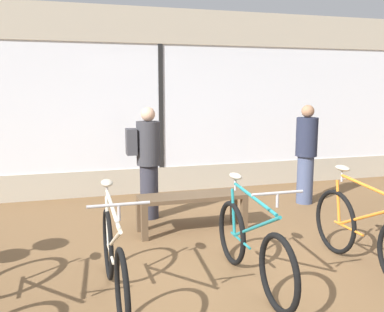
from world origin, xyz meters
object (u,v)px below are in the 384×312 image
display_bench (192,201)px  customer_by_window (147,159)px  bicycle_left (114,260)px  bicycle_right (366,233)px  customer_near_rack (306,153)px  bicycle_center (252,246)px

display_bench → customer_by_window: bearing=121.9°
bicycle_left → customer_by_window: (0.74, 2.35, 0.46)m
bicycle_right → customer_near_rack: bearing=72.1°
bicycle_left → customer_near_rack: 4.14m
bicycle_left → customer_near_rack: (3.33, 2.42, 0.44)m
customer_near_rack → bicycle_center: bearing=-130.0°
bicycle_left → bicycle_right: bicycle_right is taller
bicycle_center → customer_near_rack: customer_near_rack is taller
bicycle_left → display_bench: 2.01m
display_bench → customer_near_rack: customer_near_rack is taller
bicycle_left → bicycle_right: size_ratio=0.99×
customer_near_rack → customer_by_window: 2.59m
customer_by_window → display_bench: bearing=-58.1°
customer_near_rack → customer_by_window: bearing=-178.3°
customer_near_rack → customer_by_window: customer_by_window is taller
bicycle_left → customer_near_rack: bearing=36.0°
bicycle_center → bicycle_left: bearing=-179.9°
bicycle_right → bicycle_left: bearing=178.8°
bicycle_left → bicycle_center: bearing=0.1°
bicycle_center → display_bench: bearing=93.8°
bicycle_right → display_bench: bearing=128.6°
bicycle_center → customer_by_window: size_ratio=1.08×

